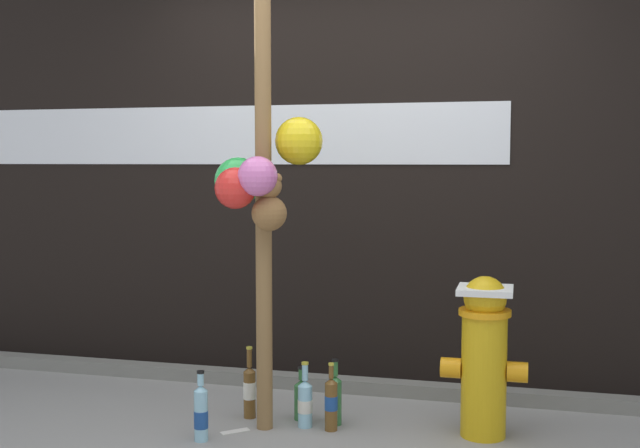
{
  "coord_description": "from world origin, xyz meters",
  "views": [
    {
      "loc": [
        1.01,
        -3.28,
        1.37
      ],
      "look_at": [
        0.04,
        0.45,
        1.06
      ],
      "focal_mm": 44.09,
      "sensor_mm": 36.0,
      "label": 1
    }
  ],
  "objects": [
    {
      "name": "bottle_2",
      "position": [
        0.09,
        0.5,
        0.14
      ],
      "size": [
        0.07,
        0.07,
        0.35
      ],
      "color": "brown",
      "rests_on": "ground_plane"
    },
    {
      "name": "building_wall",
      "position": [
        -0.0,
        1.56,
        1.67
      ],
      "size": [
        10.0,
        0.21,
        3.33
      ],
      "color": "black",
      "rests_on": "ground_plane"
    },
    {
      "name": "litter_2",
      "position": [
        -0.06,
        1.18,
        0.0
      ],
      "size": [
        0.07,
        0.05,
        0.01
      ],
      "primitive_type": "cube",
      "rotation": [
        0.0,
        0.0,
        0.01
      ],
      "color": "tan",
      "rests_on": "ground_plane"
    },
    {
      "name": "bottle_3",
      "position": [
        -0.38,
        0.59,
        0.15
      ],
      "size": [
        0.07,
        0.07,
        0.38
      ],
      "color": "brown",
      "rests_on": "ground_plane"
    },
    {
      "name": "memorial_post",
      "position": [
        -0.25,
        0.44,
        1.55
      ],
      "size": [
        0.63,
        0.48,
        2.91
      ],
      "color": "olive",
      "rests_on": "ground_plane"
    },
    {
      "name": "litter_1",
      "position": [
        -0.38,
        0.36,
        0.0
      ],
      "size": [
        0.14,
        0.14,
        0.01
      ],
      "primitive_type": "cube",
      "rotation": [
        0.0,
        0.0,
        0.74
      ],
      "color": "silver",
      "rests_on": "ground_plane"
    },
    {
      "name": "fire_hydrant",
      "position": [
        0.84,
        0.61,
        0.42
      ],
      "size": [
        0.42,
        0.27,
        0.8
      ],
      "color": "gold",
      "rests_on": "ground_plane"
    },
    {
      "name": "bottle_0",
      "position": [
        -0.1,
        0.63,
        0.12
      ],
      "size": [
        0.08,
        0.08,
        0.28
      ],
      "color": "#337038",
      "rests_on": "ground_plane"
    },
    {
      "name": "bottle_5",
      "position": [
        0.09,
        0.59,
        0.14
      ],
      "size": [
        0.07,
        0.07,
        0.35
      ],
      "color": "#337038",
      "rests_on": "ground_plane"
    },
    {
      "name": "curb_strip",
      "position": [
        0.0,
        1.18,
        0.04
      ],
      "size": [
        8.0,
        0.12,
        0.08
      ],
      "primitive_type": "cube",
      "color": "slate",
      "rests_on": "ground_plane"
    },
    {
      "name": "bottle_4",
      "position": [
        -0.49,
        0.2,
        0.14
      ],
      "size": [
        0.07,
        0.07,
        0.35
      ],
      "color": "#93CCE0",
      "rests_on": "ground_plane"
    },
    {
      "name": "bottle_1",
      "position": [
        -0.05,
        0.52,
        0.13
      ],
      "size": [
        0.08,
        0.08,
        0.34
      ],
      "color": "#93CCE0",
      "rests_on": "ground_plane"
    }
  ]
}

